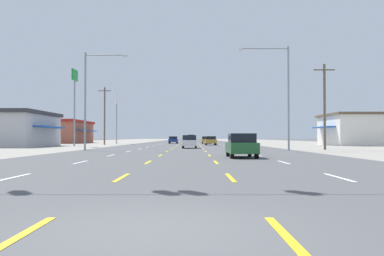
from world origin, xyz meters
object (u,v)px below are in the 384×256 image
object	(u,v)px
sedan_inner_right_mid	(210,140)
pole_sign_left_row_1	(74,88)
sedan_inner_right_midfar	(206,140)
suv_center_turn_farther	(191,138)
hatchback_center_turn_near	(189,142)
sedan_inner_left_far	(173,140)
pole_sign_left_row_2	(116,104)
hatchback_inner_right_nearest	(241,145)
streetlight_left_row_0	(89,93)
streetlight_right_row_0	(283,89)
suv_center_turn_farthest	(191,138)

from	to	relation	value
sedan_inner_right_mid	pole_sign_left_row_1	xyz separation A→B (m)	(-19.99, -8.54, 7.56)
sedan_inner_right_midfar	suv_center_turn_farther	distance (m)	30.96
hatchback_center_turn_near	suv_center_turn_farther	distance (m)	62.87
hatchback_center_turn_near	sedan_inner_left_far	xyz separation A→B (m)	(-3.55, 33.77, -0.03)
pole_sign_left_row_2	sedan_inner_right_midfar	bearing A→B (deg)	4.01
hatchback_inner_right_nearest	pole_sign_left_row_1	bearing A→B (deg)	123.35
streetlight_left_row_0	suv_center_turn_farther	bearing A→B (deg)	81.94
pole_sign_left_row_1	pole_sign_left_row_2	size ratio (longest dim) A/B	1.10
hatchback_center_turn_near	suv_center_turn_farther	world-z (taller)	suv_center_turn_farther
hatchback_center_turn_near	streetlight_left_row_0	world-z (taller)	streetlight_left_row_0
sedan_inner_right_mid	pole_sign_left_row_1	size ratio (longest dim) A/B	0.41
pole_sign_left_row_2	streetlight_right_row_0	size ratio (longest dim) A/B	0.96
sedan_inner_right_mid	suv_center_turn_farthest	xyz separation A→B (m)	(-3.37, 53.92, 0.27)
sedan_inner_right_mid	sedan_inner_right_midfar	bearing A→B (deg)	90.96
hatchback_inner_right_nearest	suv_center_turn_farther	size ratio (longest dim) A/B	0.80
suv_center_turn_farther	hatchback_center_turn_near	bearing A→B (deg)	-90.01
pole_sign_left_row_2	streetlight_left_row_0	xyz separation A→B (m)	(4.77, -38.08, -2.18)
sedan_inner_left_far	suv_center_turn_farther	size ratio (longest dim) A/B	0.92
pole_sign_left_row_2	pole_sign_left_row_1	bearing A→B (deg)	-95.18
pole_sign_left_row_1	hatchback_center_turn_near	bearing A→B (deg)	-30.21
hatchback_center_turn_near	sedan_inner_right_mid	xyz separation A→B (m)	(3.39, 18.21, -0.03)
hatchback_inner_right_nearest	hatchback_center_turn_near	size ratio (longest dim) A/B	1.00
hatchback_inner_right_nearest	suv_center_turn_farther	bearing A→B (deg)	92.37
hatchback_center_turn_near	streetlight_right_row_0	size ratio (longest dim) A/B	0.37
sedan_inner_right_mid	pole_sign_left_row_2	distance (m)	23.16
sedan_inner_right_mid	streetlight_right_row_0	world-z (taller)	streetlight_right_row_0
sedan_inner_right_mid	pole_sign_left_row_2	bearing A→B (deg)	145.09
hatchback_inner_right_nearest	pole_sign_left_row_2	world-z (taller)	pole_sign_left_row_2
hatchback_center_turn_near	streetlight_left_row_0	distance (m)	13.23
hatchback_inner_right_nearest	hatchback_center_turn_near	distance (m)	21.14
sedan_inner_right_midfar	sedan_inner_right_mid	bearing A→B (deg)	-89.04
hatchback_center_turn_near	streetlight_right_row_0	distance (m)	13.01
sedan_inner_right_mid	pole_sign_left_row_1	distance (m)	23.01
pole_sign_left_row_2	streetlight_right_row_0	world-z (taller)	streetlight_right_row_0
sedan_inner_right_mid	sedan_inner_right_midfar	world-z (taller)	same
sedan_inner_right_mid	sedan_inner_right_midfar	size ratio (longest dim) A/B	1.00
suv_center_turn_farther	suv_center_turn_farthest	world-z (taller)	same
sedan_inner_right_midfar	pole_sign_left_row_2	world-z (taller)	pole_sign_left_row_2
streetlight_right_row_0	pole_sign_left_row_2	bearing A→B (deg)	122.30
sedan_inner_right_mid	streetlight_right_row_0	xyz separation A→B (m)	(6.00, -25.46, 5.36)
streetlight_right_row_0	suv_center_turn_farther	bearing A→B (deg)	97.61
hatchback_center_turn_near	suv_center_turn_farthest	size ratio (longest dim) A/B	0.80
sedan_inner_right_midfar	sedan_inner_left_far	distance (m)	6.92
suv_center_turn_farther	streetlight_left_row_0	distance (m)	70.98
streetlight_left_row_0	sedan_inner_right_midfar	bearing A→B (deg)	71.61
hatchback_inner_right_nearest	sedan_inner_left_far	xyz separation A→B (m)	(-7.03, 54.62, -0.03)
pole_sign_left_row_1	pole_sign_left_row_2	xyz separation A→B (m)	(1.92, 21.16, -0.45)
sedan_inner_right_midfar	suv_center_turn_farthest	world-z (taller)	suv_center_turn_farthest
sedan_inner_right_midfar	pole_sign_left_row_1	distance (m)	30.81
sedan_inner_right_mid	pole_sign_left_row_1	world-z (taller)	pole_sign_left_row_1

